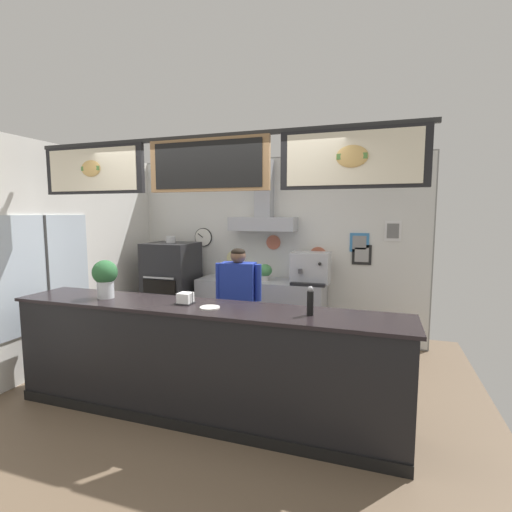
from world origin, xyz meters
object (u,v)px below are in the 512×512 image
at_px(espresso_machine, 311,268).
at_px(pepper_grinder, 310,301).
at_px(potted_sage, 265,271).
at_px(napkin_holder, 185,299).
at_px(shop_worker, 238,306).
at_px(basil_vase, 105,278).
at_px(potted_thyme, 246,270).
at_px(pizza_oven, 172,290).
at_px(condiment_plate, 210,308).

height_order(espresso_machine, pepper_grinder, espresso_machine).
bearing_deg(pepper_grinder, potted_sage, 116.16).
relative_size(potted_sage, napkin_holder, 1.57).
height_order(shop_worker, espresso_machine, shop_worker).
bearing_deg(basil_vase, shop_worker, 46.82).
height_order(espresso_machine, potted_thyme, espresso_machine).
relative_size(napkin_holder, pepper_grinder, 0.63).
bearing_deg(pizza_oven, basil_vase, -77.39).
distance_m(shop_worker, potted_thyme, 1.16).
height_order(basil_vase, pepper_grinder, basil_vase).
bearing_deg(pizza_oven, condiment_plate, -51.52).
height_order(pizza_oven, potted_sage, pizza_oven).
distance_m(shop_worker, napkin_holder, 1.07).
distance_m(potted_thyme, potted_sage, 0.31).
height_order(pizza_oven, basil_vase, pizza_oven).
xyz_separation_m(shop_worker, potted_sage, (0.01, 1.04, 0.26)).
relative_size(espresso_machine, napkin_holder, 3.39).
bearing_deg(pepper_grinder, shop_worker, 134.55).
xyz_separation_m(pizza_oven, potted_sage, (1.45, 0.15, 0.33)).
distance_m(potted_sage, condiment_plate, 2.15).
bearing_deg(potted_thyme, basil_vase, -108.00).
relative_size(shop_worker, condiment_plate, 8.35).
bearing_deg(condiment_plate, potted_thyme, 101.74).
xyz_separation_m(pizza_oven, espresso_machine, (2.10, 0.15, 0.41)).
xyz_separation_m(potted_thyme, condiment_plate, (0.46, -2.19, 0.01)).
relative_size(shop_worker, napkin_holder, 9.70).
relative_size(napkin_holder, condiment_plate, 0.86).
distance_m(pizza_oven, potted_thyme, 1.20).
xyz_separation_m(shop_worker, basil_vase, (-1.00, -1.06, 0.46)).
relative_size(shop_worker, basil_vase, 3.92).
bearing_deg(napkin_holder, condiment_plate, -16.80).
xyz_separation_m(condiment_plate, pepper_grinder, (0.88, 0.05, 0.11)).
distance_m(espresso_machine, potted_thyme, 0.97).
height_order(potted_thyme, napkin_holder, napkin_holder).
xyz_separation_m(potted_thyme, potted_sage, (0.31, -0.04, 0.01)).
height_order(espresso_machine, napkin_holder, espresso_machine).
bearing_deg(basil_vase, pepper_grinder, 0.18).
distance_m(espresso_machine, pepper_grinder, 2.13).
height_order(shop_worker, potted_thyme, shop_worker).
height_order(potted_sage, basil_vase, basil_vase).
bearing_deg(shop_worker, pizza_oven, -37.61).
relative_size(potted_sage, pepper_grinder, 0.98).
distance_m(pizza_oven, condiment_plate, 2.58).
xyz_separation_m(pizza_oven, potted_thyme, (1.14, 0.19, 0.33)).
relative_size(condiment_plate, pepper_grinder, 0.73).
bearing_deg(potted_thyme, napkin_holder, -85.52).
relative_size(potted_thyme, potted_sage, 0.92).
bearing_deg(napkin_holder, basil_vase, -177.13).
distance_m(pizza_oven, shop_worker, 1.69).
bearing_deg(pizza_oven, potted_sage, 5.75).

